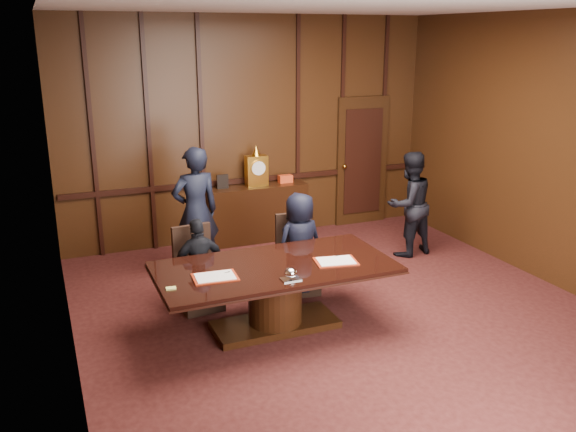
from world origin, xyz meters
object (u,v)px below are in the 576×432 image
object	(u,v)px
sideboard	(257,211)
signatory_right	(300,244)
witness_right	(409,204)
signatory_left	(199,265)
conference_table	(275,286)
witness_left	(196,212)

from	to	relation	value
sideboard	signatory_right	xyz separation A→B (m)	(-0.22, -2.20, 0.17)
sideboard	witness_right	size ratio (longest dim) A/B	1.02
signatory_left	witness_right	world-z (taller)	witness_right
signatory_right	signatory_left	bearing A→B (deg)	-9.74
signatory_left	signatory_right	bearing A→B (deg)	175.40
signatory_left	signatory_right	world-z (taller)	signatory_right
conference_table	sideboard	bearing A→B (deg)	73.89
conference_table	witness_left	size ratio (longest dim) A/B	1.47
signatory_right	witness_left	size ratio (longest dim) A/B	0.74
conference_table	signatory_right	distance (m)	1.04
signatory_right	witness_right	world-z (taller)	witness_right
sideboard	witness_left	xyz separation A→B (m)	(-1.26, -1.06, 0.41)
sideboard	signatory_right	size ratio (longest dim) A/B	1.21
signatory_left	signatory_right	distance (m)	1.30
sideboard	witness_right	xyz separation A→B (m)	(1.86, -1.50, 0.30)
sideboard	conference_table	size ratio (longest dim) A/B	0.61
signatory_left	signatory_right	size ratio (longest dim) A/B	0.87
witness_left	witness_right	bearing A→B (deg)	165.96
signatory_left	conference_table	bearing A→B (deg)	124.49
witness_right	conference_table	bearing A→B (deg)	20.60
conference_table	signatory_left	bearing A→B (deg)	129.09
sideboard	signatory_right	bearing A→B (deg)	-95.63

